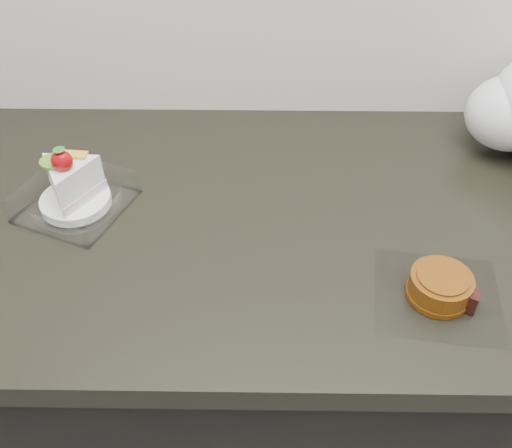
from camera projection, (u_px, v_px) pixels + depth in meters
counter at (311, 372)px, 1.21m from camera, size 2.04×0.64×0.90m
cake_tray at (73, 191)px, 0.89m from camera, size 0.20×0.20×0.12m
mooncake_wrap at (441, 288)px, 0.77m from camera, size 0.19×0.18×0.04m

